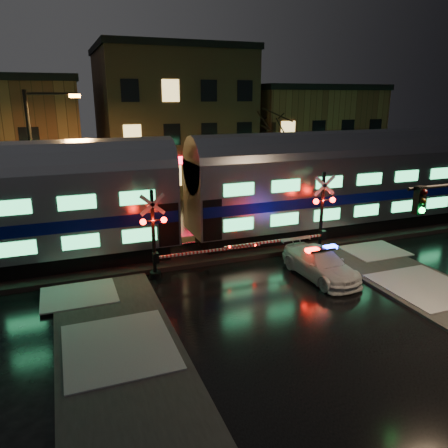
{
  "coord_description": "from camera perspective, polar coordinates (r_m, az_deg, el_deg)",
  "views": [
    {
      "loc": [
        -7.77,
        -16.01,
        8.04
      ],
      "look_at": [
        -0.69,
        2.5,
        2.2
      ],
      "focal_mm": 35.0,
      "sensor_mm": 36.0,
      "label": 1
    }
  ],
  "objects": [
    {
      "name": "sidewalk_left",
      "position": [
        12.86,
        -11.57,
        -22.32
      ],
      "size": [
        4.0,
        20.0,
        0.12
      ],
      "primitive_type": "cube",
      "color": "#2D2D2D",
      "rests_on": "ground"
    },
    {
      "name": "ballast",
      "position": [
        23.76,
        -0.59,
        -3.05
      ],
      "size": [
        90.0,
        4.2,
        0.24
      ],
      "primitive_type": "cube",
      "color": "black",
      "rests_on": "ground"
    },
    {
      "name": "police_car",
      "position": [
        20.51,
        12.48,
        -5.07
      ],
      "size": [
        2.06,
        4.6,
        1.47
      ],
      "rotation": [
        0.0,
        0.0,
        0.05
      ],
      "color": "silver",
      "rests_on": "ground"
    },
    {
      "name": "crossing_signal_left",
      "position": [
        19.79,
        -8.09,
        -2.42
      ],
      "size": [
        5.81,
        0.66,
        4.11
      ],
      "color": "black",
      "rests_on": "ground"
    },
    {
      "name": "building_mid",
      "position": [
        39.79,
        -6.85,
        13.01
      ],
      "size": [
        12.0,
        11.0,
        11.5
      ],
      "primitive_type": "cube",
      "color": "brown",
      "rests_on": "ground"
    },
    {
      "name": "ground",
      "position": [
        19.53,
        4.57,
        -7.95
      ],
      "size": [
        120.0,
        120.0,
        0.0
      ],
      "primitive_type": "plane",
      "color": "black",
      "rests_on": "ground"
    },
    {
      "name": "building_right",
      "position": [
        44.47,
        10.17,
        11.29
      ],
      "size": [
        12.0,
        10.0,
        8.5
      ],
      "primitive_type": "cube",
      "color": "brown",
      "rests_on": "ground"
    },
    {
      "name": "streetlight",
      "position": [
        25.23,
        -23.06,
        7.77
      ],
      "size": [
        2.79,
        0.29,
        8.34
      ],
      "color": "black",
      "rests_on": "ground"
    },
    {
      "name": "train",
      "position": [
        22.27,
        -5.53,
        4.28
      ],
      "size": [
        51.0,
        3.12,
        5.92
      ],
      "color": "black",
      "rests_on": "ballast"
    },
    {
      "name": "crossing_signal_right",
      "position": [
        22.8,
        11.95,
        0.2
      ],
      "size": [
        6.17,
        0.67,
        4.37
      ],
      "color": "black",
      "rests_on": "ground"
    }
  ]
}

